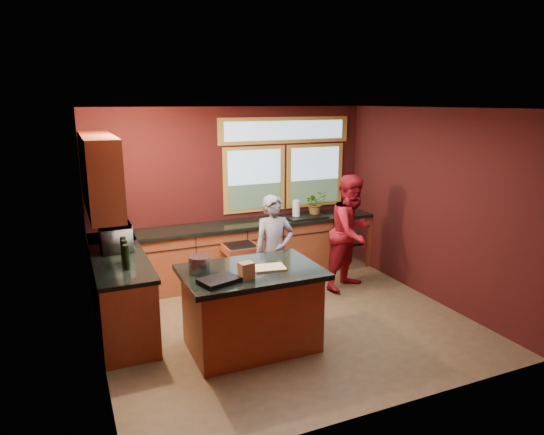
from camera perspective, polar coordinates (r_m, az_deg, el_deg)
floor at (r=6.40m, az=1.72°, el=-12.23°), size 4.50×4.50×0.00m
room_shell at (r=5.92m, az=-4.75°, el=3.95°), size 4.52×4.02×2.71m
back_counter at (r=7.75m, az=-2.27°, el=-3.84°), size 4.50×0.64×0.93m
left_counter at (r=6.50m, az=-17.52°, el=-7.96°), size 0.64×2.30×0.93m
island at (r=5.63m, az=-2.43°, el=-10.60°), size 1.55×1.05×0.95m
person_grey at (r=6.66m, az=0.25°, el=-3.97°), size 0.60×0.42×1.55m
person_red at (r=7.35m, az=9.36°, el=-1.72°), size 1.04×0.94×1.74m
microwave at (r=6.51m, az=-17.86°, el=-2.19°), size 0.39×0.57×0.32m
potted_plant at (r=8.10m, az=5.15°, el=1.75°), size 0.36×0.31×0.40m
paper_towel at (r=7.90m, az=2.87°, el=1.03°), size 0.12×0.12×0.28m
cutting_board at (r=5.48m, az=-0.33°, el=-5.91°), size 0.38×0.30×0.02m
stock_pot at (r=5.40m, az=-8.54°, el=-5.46°), size 0.24×0.24×0.18m
paper_bag at (r=5.16m, az=-3.05°, el=-6.27°), size 0.17×0.14×0.18m
black_tray at (r=5.09m, az=-6.23°, el=-7.38°), size 0.47×0.39×0.05m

